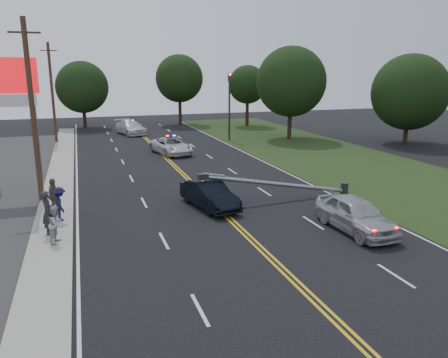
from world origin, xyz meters
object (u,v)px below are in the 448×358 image
object	(u,v)px
pylon_sign	(9,94)
emergency_b	(130,127)
crashed_sedan	(209,195)
traffic_signal	(229,101)
bystander_b	(56,224)
utility_pole_mid	(33,112)
utility_pole_far	(52,93)
fallen_streetlight	(286,184)
waiting_sedan	(356,214)
emergency_a	(171,146)
bystander_d	(53,196)
bystander_c	(60,204)
bystander_a	(48,213)

from	to	relation	value
pylon_sign	emergency_b	distance (m)	26.29
crashed_sedan	emergency_b	size ratio (longest dim) A/B	0.79
traffic_signal	bystander_b	xyz separation A→B (m)	(-16.40, -25.01, -3.27)
utility_pole_mid	utility_pole_far	distance (m)	22.00
fallen_streetlight	bystander_b	world-z (taller)	fallen_streetlight
traffic_signal	waiting_sedan	world-z (taller)	traffic_signal
emergency_a	bystander_d	size ratio (longest dim) A/B	2.86
utility_pole_mid	fallen_streetlight	bearing A→B (deg)	-16.64
crashed_sedan	bystander_c	world-z (taller)	bystander_c
waiting_sedan	bystander_d	world-z (taller)	bystander_d
traffic_signal	fallen_streetlight	size ratio (longest dim) A/B	0.75
bystander_c	bystander_d	distance (m)	1.45
pylon_sign	fallen_streetlight	bearing A→B (deg)	-22.22
bystander_a	bystander_c	bearing A→B (deg)	-11.92
pylon_sign	bystander_a	distance (m)	9.42
bystander_b	bystander_d	bearing A→B (deg)	27.11
utility_pole_mid	bystander_c	distance (m)	5.90
pylon_sign	bystander_c	size ratio (longest dim) A/B	4.78
waiting_sedan	bystander_d	distance (m)	15.08
bystander_c	bystander_d	size ratio (longest dim) A/B	0.92
fallen_streetlight	bystander_c	bearing A→B (deg)	-179.74
bystander_a	bystander_b	distance (m)	1.29
pylon_sign	bystander_a	bearing A→B (deg)	-75.50
utility_pole_far	utility_pole_mid	bearing A→B (deg)	-90.00
emergency_b	traffic_signal	bearing A→B (deg)	-54.97
utility_pole_far	emergency_b	size ratio (longest dim) A/B	1.79
utility_pole_mid	emergency_a	size ratio (longest dim) A/B	1.93
emergency_a	utility_pole_far	bearing A→B (deg)	123.47
traffic_signal	bystander_c	size ratio (longest dim) A/B	4.21
bystander_d	utility_pole_mid	bearing A→B (deg)	34.33
pylon_sign	crashed_sedan	size ratio (longest dim) A/B	1.81
emergency_b	bystander_d	world-z (taller)	bystander_d
utility_pole_mid	waiting_sedan	bearing A→B (deg)	-33.92
pylon_sign	waiting_sedan	distance (m)	20.02
bystander_b	emergency_a	bearing A→B (deg)	-1.61
traffic_signal	bystander_a	size ratio (longest dim) A/B	3.55
crashed_sedan	bystander_b	distance (m)	8.24
utility_pole_far	pylon_sign	bearing A→B (deg)	-93.72
pylon_sign	bystander_c	distance (m)	8.26
utility_pole_far	bystander_a	distance (m)	28.09
waiting_sedan	pylon_sign	bearing A→B (deg)	142.15
bystander_a	emergency_a	bearing A→B (deg)	-24.48
emergency_a	bystander_a	distance (m)	20.30
waiting_sedan	bystander_a	xyz separation A→B (m)	(-13.49, 3.76, 0.31)
waiting_sedan	bystander_c	size ratio (longest dim) A/B	2.83
traffic_signal	bystander_a	distance (m)	29.28
emergency_a	bystander_a	bearing A→B (deg)	-129.52
crashed_sedan	waiting_sedan	bearing A→B (deg)	-57.70
traffic_signal	bystander_a	xyz separation A→B (m)	(-16.78, -23.79, -3.09)
pylon_sign	waiting_sedan	world-z (taller)	pylon_sign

